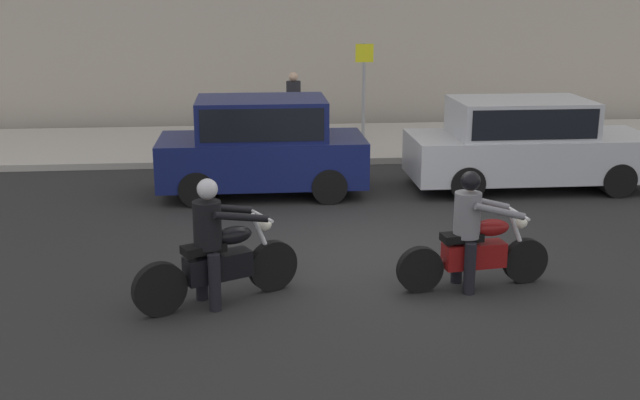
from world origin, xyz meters
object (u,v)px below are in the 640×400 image
object	(u,v)px
motorcycle_with_rider_gray	(474,240)
pedestrian_bystander	(294,102)
parked_sedan_silver	(526,143)
street_sign_post	(364,80)
parked_hatchback_navy	(262,145)
motorcycle_with_rider_black_leather	(217,253)

from	to	relation	value
motorcycle_with_rider_gray	pedestrian_bystander	xyz separation A→B (m)	(-1.78, 9.04, 0.49)
motorcycle_with_rider_gray	parked_sedan_silver	bearing A→B (deg)	63.80
motorcycle_with_rider_gray	street_sign_post	distance (m)	9.77
parked_hatchback_navy	motorcycle_with_rider_gray	bearing A→B (deg)	-62.03
motorcycle_with_rider_gray	parked_sedan_silver	xyz separation A→B (m)	(2.41, 4.89, 0.25)
motorcycle_with_rider_gray	parked_sedan_silver	world-z (taller)	parked_sedan_silver
motorcycle_with_rider_gray	street_sign_post	world-z (taller)	street_sign_post
street_sign_post	motorcycle_with_rider_gray	bearing A→B (deg)	-89.96
parked_sedan_silver	pedestrian_bystander	distance (m)	5.90
street_sign_post	pedestrian_bystander	size ratio (longest dim) A/B	1.37
pedestrian_bystander	motorcycle_with_rider_black_leather	bearing A→B (deg)	-99.07
street_sign_post	parked_sedan_silver	bearing A→B (deg)	-63.51
motorcycle_with_rider_black_leather	pedestrian_bystander	bearing A→B (deg)	80.93
parked_sedan_silver	pedestrian_bystander	xyz separation A→B (m)	(-4.18, 4.15, 0.24)
parked_hatchback_navy	pedestrian_bystander	xyz separation A→B (m)	(0.83, 4.14, 0.19)
motorcycle_with_rider_gray	pedestrian_bystander	world-z (taller)	pedestrian_bystander
motorcycle_with_rider_black_leather	parked_hatchback_navy	world-z (taller)	parked_hatchback_navy
motorcycle_with_rider_gray	parked_hatchback_navy	distance (m)	5.56
parked_sedan_silver	street_sign_post	size ratio (longest dim) A/B	1.99
pedestrian_bystander	motorcycle_with_rider_gray	bearing A→B (deg)	-78.87
motorcycle_with_rider_gray	parked_hatchback_navy	xyz separation A→B (m)	(-2.60, 4.90, 0.30)
parked_sedan_silver	pedestrian_bystander	bearing A→B (deg)	135.22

